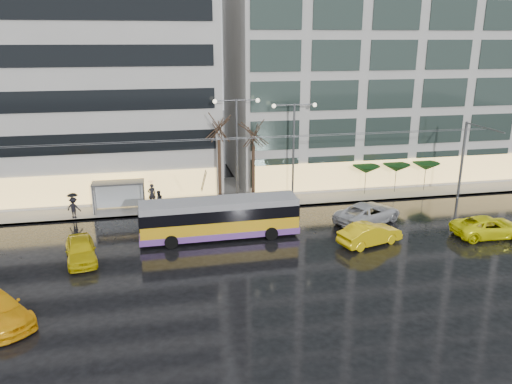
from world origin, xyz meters
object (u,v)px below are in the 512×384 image
object	(u,v)px
bus_shelter	(114,190)
trolleybus	(220,219)
street_lamp_near	(237,137)
taxi_a	(81,250)

from	to	relation	value
bus_shelter	trolleybus	bearing A→B (deg)	-43.16
bus_shelter	street_lamp_near	size ratio (longest dim) A/B	0.47
street_lamp_near	taxi_a	bearing A→B (deg)	-141.14
taxi_a	street_lamp_near	bearing A→B (deg)	28.29
street_lamp_near	taxi_a	size ratio (longest dim) A/B	1.98
trolleybus	street_lamp_near	bearing A→B (deg)	71.30
trolleybus	taxi_a	bearing A→B (deg)	-167.17
trolleybus	street_lamp_near	xyz separation A→B (m)	(2.53, 7.48, 4.56)
bus_shelter	street_lamp_near	bearing A→B (deg)	0.63
trolleybus	taxi_a	distance (m)	9.67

